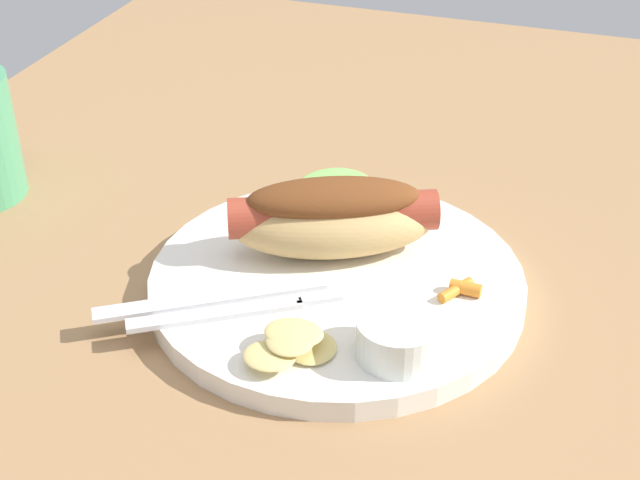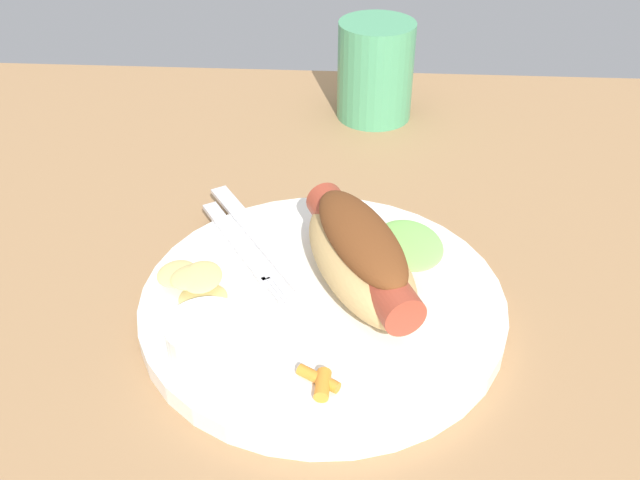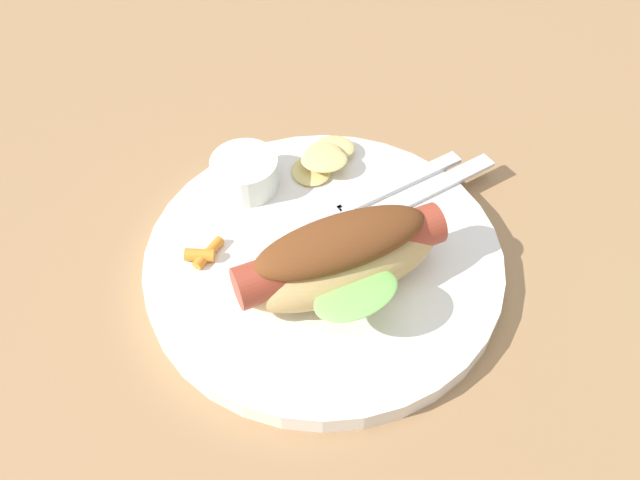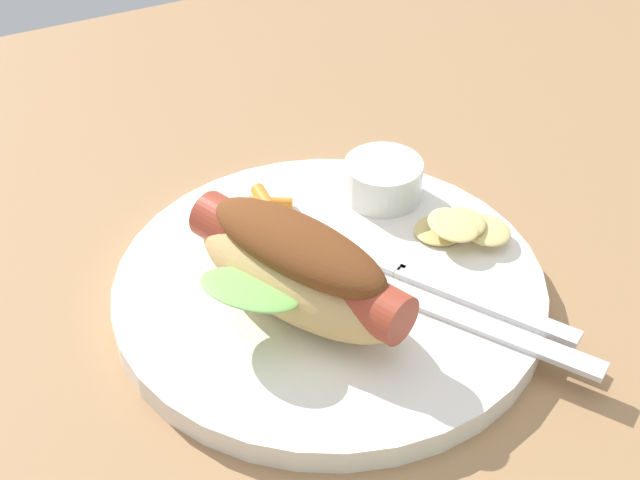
{
  "view_description": "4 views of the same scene",
  "coord_description": "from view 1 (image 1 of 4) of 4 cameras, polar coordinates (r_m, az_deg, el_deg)",
  "views": [
    {
      "loc": [
        -50.72,
        -16.15,
        39.13
      ],
      "look_at": [
        1.26,
        1.49,
        3.71
      ],
      "focal_mm": 52.03,
      "sensor_mm": 36.0,
      "label": 1
    },
    {
      "loc": [
        2.85,
        -39.78,
        35.6
      ],
      "look_at": [
        0.34,
        0.76,
        6.04
      ],
      "focal_mm": 40.28,
      "sensor_mm": 36.0,
      "label": 2
    },
    {
      "loc": [
        32.96,
        0.45,
        41.36
      ],
      "look_at": [
        2.59,
        0.19,
        5.59
      ],
      "focal_mm": 38.91,
      "sensor_mm": 36.0,
      "label": 3
    },
    {
      "loc": [
        20.36,
        39.2,
        40.3
      ],
      "look_at": [
        1.31,
        0.15,
        5.16
      ],
      "focal_mm": 53.49,
      "sensor_mm": 36.0,
      "label": 4
    }
  ],
  "objects": [
    {
      "name": "sauce_ramekin",
      "position": [
        0.58,
        4.83,
        -5.99
      ],
      "size": [
        5.34,
        5.34,
        2.67
      ],
      "primitive_type": "cylinder",
      "color": "white",
      "rests_on": "plate"
    },
    {
      "name": "fork",
      "position": [
        0.62,
        -5.3,
        -4.39
      ],
      "size": [
        8.95,
        13.26,
        0.4
      ],
      "rotation": [
        0.0,
        0.0,
        5.27
      ],
      "color": "silver",
      "rests_on": "plate"
    },
    {
      "name": "plate",
      "position": [
        0.66,
        1.03,
        -2.65
      ],
      "size": [
        26.62,
        26.62,
        1.6
      ],
      "primitive_type": "cylinder",
      "color": "white",
      "rests_on": "ground_plane"
    },
    {
      "name": "hot_dog",
      "position": [
        0.66,
        0.81,
        1.49
      ],
      "size": [
        12.56,
        15.69,
        5.84
      ],
      "rotation": [
        0.0,
        0.0,
        5.13
      ],
      "color": "tan",
      "rests_on": "plate"
    },
    {
      "name": "carrot_garnish",
      "position": [
        0.64,
        8.67,
        -3.0
      ],
      "size": [
        2.92,
        2.75,
        0.95
      ],
      "color": "orange",
      "rests_on": "plate"
    },
    {
      "name": "knife",
      "position": [
        0.63,
        -6.69,
        -3.59
      ],
      "size": [
        9.84,
        14.07,
        0.36
      ],
      "primitive_type": "cube",
      "rotation": [
        0.0,
        0.0,
        5.29
      ],
      "color": "silver",
      "rests_on": "plate"
    },
    {
      "name": "ground_plane",
      "position": [
        0.67,
        0.87,
        -4.12
      ],
      "size": [
        120.0,
        90.0,
        1.8
      ],
      "primitive_type": "cube",
      "color": "#9E754C"
    },
    {
      "name": "chips_pile",
      "position": [
        0.58,
        -1.68,
        -6.4
      ],
      "size": [
        5.93,
        5.7,
        1.65
      ],
      "color": "#DCC676",
      "rests_on": "plate"
    }
  ]
}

